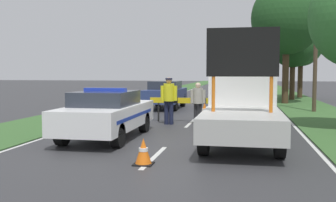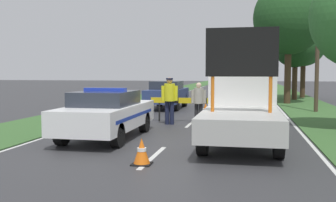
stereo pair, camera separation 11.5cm
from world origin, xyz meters
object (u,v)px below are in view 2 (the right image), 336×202
at_px(pedestrian_civilian, 199,100).
at_px(queued_car_sedan_silver, 247,86).
at_px(road_barrier, 193,102).
at_px(traffic_cone_near_truck, 125,115).
at_px(queued_car_sedan_black, 244,89).
at_px(police_car, 107,113).
at_px(work_truck, 242,103).
at_px(roadside_tree_mid_right, 295,45).
at_px(traffic_cone_centre_front, 205,111).
at_px(queued_car_hatch_blue, 167,94).
at_px(police_officer, 170,97).
at_px(utility_pole, 318,30).
at_px(traffic_cone_near_police, 142,152).
at_px(roadside_tree_mid_left, 289,18).
at_px(roadside_tree_near_left, 304,44).

relative_size(pedestrian_civilian, queued_car_sedan_silver, 0.36).
bearing_deg(queued_car_sedan_silver, road_barrier, 83.65).
distance_m(traffic_cone_near_truck, queued_car_sedan_black, 14.12).
height_order(police_car, traffic_cone_near_truck, police_car).
relative_size(police_car, road_barrier, 1.34).
height_order(police_car, queued_car_sedan_black, queued_car_sedan_black).
distance_m(work_truck, roadside_tree_mid_right, 18.51).
relative_size(police_car, work_truck, 0.87).
distance_m(work_truck, traffic_cone_centre_front, 5.52).
bearing_deg(queued_car_hatch_blue, work_truck, 113.61).
bearing_deg(traffic_cone_centre_front, police_officer, -118.84).
xyz_separation_m(police_officer, utility_pole, (6.32, 5.98, 3.04)).
distance_m(traffic_cone_near_police, traffic_cone_centre_front, 8.76).
bearing_deg(traffic_cone_near_police, queued_car_hatch_blue, 99.20).
distance_m(traffic_cone_near_police, roadside_tree_mid_right, 22.49).
bearing_deg(traffic_cone_near_truck, queued_car_hatch_blue, 86.48).
distance_m(police_car, road_barrier, 4.79).
relative_size(police_officer, roadside_tree_mid_right, 0.32).
relative_size(police_officer, roadside_tree_mid_left, 0.23).
xyz_separation_m(roadside_tree_near_left, roadside_tree_mid_left, (-1.75, -6.31, 1.19)).
height_order(work_truck, queued_car_sedan_silver, work_truck).
bearing_deg(work_truck, police_officer, -45.03).
height_order(work_truck, road_barrier, work_truck).
bearing_deg(queued_car_hatch_blue, roadside_tree_near_left, -128.09).
xyz_separation_m(traffic_cone_centre_front, roadside_tree_mid_left, (4.25, 9.06, 5.07)).
relative_size(road_barrier, roadside_tree_mid_left, 0.44).
relative_size(pedestrian_civilian, queued_car_hatch_blue, 0.36).
height_order(work_truck, queued_car_sedan_black, work_truck).
xyz_separation_m(police_officer, traffic_cone_near_truck, (-1.82, 0.07, -0.77)).
relative_size(police_officer, queued_car_hatch_blue, 0.41).
distance_m(police_car, queued_car_sedan_silver, 23.35).
bearing_deg(traffic_cone_near_truck, work_truck, -34.58).
bearing_deg(roadside_tree_mid_left, roadside_tree_near_left, 74.51).
bearing_deg(queued_car_hatch_blue, pedestrian_civilian, 111.87).
xyz_separation_m(pedestrian_civilian, queued_car_hatch_blue, (-2.53, 6.29, -0.13)).
height_order(traffic_cone_centre_front, roadside_tree_mid_left, roadside_tree_mid_left).
xyz_separation_m(police_officer, roadside_tree_mid_right, (6.26, 14.85, 2.92)).
relative_size(work_truck, roadside_tree_mid_left, 0.69).
bearing_deg(traffic_cone_near_police, utility_pole, 65.96).
bearing_deg(roadside_tree_mid_left, pedestrian_civilian, -111.54).
xyz_separation_m(queued_car_hatch_blue, utility_pole, (7.75, -0.53, 3.30)).
distance_m(road_barrier, roadside_tree_near_left, 18.14).
bearing_deg(utility_pole, roadside_tree_near_left, 85.80).
bearing_deg(pedestrian_civilian, queued_car_sedan_silver, 58.45).
bearing_deg(queued_car_sedan_black, queued_car_hatch_blue, 59.03).
relative_size(roadside_tree_near_left, roadside_tree_mid_left, 0.78).
bearing_deg(traffic_cone_centre_front, work_truck, -72.86).
height_order(traffic_cone_near_police, queued_car_sedan_black, queued_car_sedan_black).
relative_size(road_barrier, traffic_cone_near_police, 5.92).
height_order(police_car, queued_car_sedan_silver, queued_car_sedan_silver).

